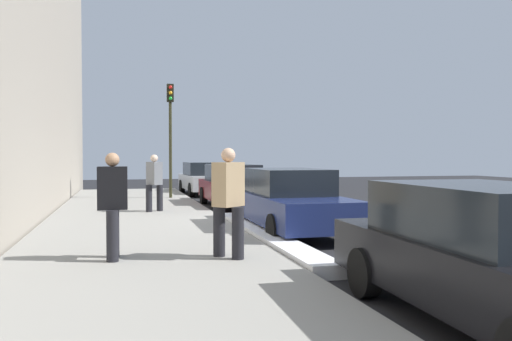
{
  "coord_description": "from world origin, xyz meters",
  "views": [
    {
      "loc": [
        12.6,
        -3.64,
        1.83
      ],
      "look_at": [
        2.04,
        -0.87,
        1.51
      ],
      "focal_mm": 35.94,
      "sensor_mm": 36.0,
      "label": 1
    }
  ],
  "objects_px": {
    "parked_car_navy": "(289,201)",
    "pedestrian_grey_coat": "(154,181)",
    "parked_car_maroon": "(233,186)",
    "pedestrian_black_coat": "(113,203)",
    "pedestrian_tan_coat": "(228,199)",
    "parked_car_silver": "(204,178)",
    "traffic_light_pole": "(170,121)",
    "parked_car_black": "(495,257)"
  },
  "relations": [
    {
      "from": "pedestrian_tan_coat",
      "to": "traffic_light_pole",
      "type": "height_order",
      "value": "traffic_light_pole"
    },
    {
      "from": "parked_car_maroon",
      "to": "traffic_light_pole",
      "type": "relative_size",
      "value": 1.06
    },
    {
      "from": "parked_car_navy",
      "to": "traffic_light_pole",
      "type": "height_order",
      "value": "traffic_light_pole"
    },
    {
      "from": "parked_car_silver",
      "to": "parked_car_black",
      "type": "bearing_deg",
      "value": 0.18
    },
    {
      "from": "pedestrian_grey_coat",
      "to": "traffic_light_pole",
      "type": "relative_size",
      "value": 0.38
    },
    {
      "from": "parked_car_maroon",
      "to": "parked_car_navy",
      "type": "bearing_deg",
      "value": 0.09
    },
    {
      "from": "parked_car_navy",
      "to": "traffic_light_pole",
      "type": "relative_size",
      "value": 1.06
    },
    {
      "from": "parked_car_black",
      "to": "pedestrian_black_coat",
      "type": "xyz_separation_m",
      "value": [
        -4.0,
        -3.96,
        0.31
      ]
    },
    {
      "from": "parked_car_black",
      "to": "pedestrian_black_coat",
      "type": "distance_m",
      "value": 5.63
    },
    {
      "from": "parked_car_maroon",
      "to": "parked_car_navy",
      "type": "distance_m",
      "value": 6.29
    },
    {
      "from": "parked_car_black",
      "to": "pedestrian_grey_coat",
      "type": "distance_m",
      "value": 11.46
    },
    {
      "from": "parked_car_maroon",
      "to": "pedestrian_black_coat",
      "type": "relative_size",
      "value": 2.79
    },
    {
      "from": "pedestrian_grey_coat",
      "to": "parked_car_maroon",
      "type": "bearing_deg",
      "value": 127.14
    },
    {
      "from": "parked_car_silver",
      "to": "pedestrian_grey_coat",
      "type": "bearing_deg",
      "value": -18.53
    },
    {
      "from": "parked_car_maroon",
      "to": "pedestrian_tan_coat",
      "type": "xyz_separation_m",
      "value": [
        9.64,
        -2.16,
        0.35
      ]
    },
    {
      "from": "pedestrian_grey_coat",
      "to": "traffic_light_pole",
      "type": "height_order",
      "value": "traffic_light_pole"
    },
    {
      "from": "parked_car_silver",
      "to": "parked_car_navy",
      "type": "distance_m",
      "value": 12.47
    },
    {
      "from": "parked_car_maroon",
      "to": "pedestrian_black_coat",
      "type": "xyz_separation_m",
      "value": [
        9.29,
        -3.99,
        0.31
      ]
    },
    {
      "from": "parked_car_black",
      "to": "pedestrian_grey_coat",
      "type": "height_order",
      "value": "pedestrian_grey_coat"
    },
    {
      "from": "parked_car_maroon",
      "to": "pedestrian_tan_coat",
      "type": "height_order",
      "value": "pedestrian_tan_coat"
    },
    {
      "from": "parked_car_maroon",
      "to": "pedestrian_black_coat",
      "type": "distance_m",
      "value": 10.12
    },
    {
      "from": "parked_car_silver",
      "to": "pedestrian_grey_coat",
      "type": "relative_size",
      "value": 2.68
    },
    {
      "from": "parked_car_silver",
      "to": "pedestrian_black_coat",
      "type": "relative_size",
      "value": 2.66
    },
    {
      "from": "pedestrian_grey_coat",
      "to": "pedestrian_tan_coat",
      "type": "bearing_deg",
      "value": 5.7
    },
    {
      "from": "parked_car_navy",
      "to": "pedestrian_grey_coat",
      "type": "height_order",
      "value": "pedestrian_grey_coat"
    },
    {
      "from": "parked_car_navy",
      "to": "traffic_light_pole",
      "type": "xyz_separation_m",
      "value": [
        -9.03,
        -1.98,
        2.44
      ]
    },
    {
      "from": "traffic_light_pole",
      "to": "pedestrian_grey_coat",
      "type": "bearing_deg",
      "value": -10.73
    },
    {
      "from": "parked_car_maroon",
      "to": "parked_car_navy",
      "type": "relative_size",
      "value": 1.0
    },
    {
      "from": "parked_car_silver",
      "to": "pedestrian_grey_coat",
      "type": "distance_m",
      "value": 8.85
    },
    {
      "from": "parked_car_maroon",
      "to": "traffic_light_pole",
      "type": "distance_m",
      "value": 4.16
    },
    {
      "from": "parked_car_navy",
      "to": "pedestrian_black_coat",
      "type": "relative_size",
      "value": 2.78
    },
    {
      "from": "parked_car_silver",
      "to": "pedestrian_tan_coat",
      "type": "height_order",
      "value": "pedestrian_tan_coat"
    },
    {
      "from": "traffic_light_pole",
      "to": "parked_car_silver",
      "type": "bearing_deg",
      "value": 151.45
    },
    {
      "from": "parked_car_navy",
      "to": "pedestrian_grey_coat",
      "type": "xyz_separation_m",
      "value": [
        -4.09,
        -2.91,
        0.3
      ]
    },
    {
      "from": "parked_car_black",
      "to": "traffic_light_pole",
      "type": "distance_m",
      "value": 16.32
    },
    {
      "from": "pedestrian_tan_coat",
      "to": "traffic_light_pole",
      "type": "distance_m",
      "value": 12.56
    },
    {
      "from": "pedestrian_tan_coat",
      "to": "pedestrian_grey_coat",
      "type": "distance_m",
      "value": 7.48
    },
    {
      "from": "parked_car_silver",
      "to": "parked_car_navy",
      "type": "bearing_deg",
      "value": 0.48
    },
    {
      "from": "traffic_light_pole",
      "to": "pedestrian_black_coat",
      "type": "bearing_deg",
      "value": -9.56
    },
    {
      "from": "pedestrian_tan_coat",
      "to": "pedestrian_grey_coat",
      "type": "relative_size",
      "value": 1.05
    },
    {
      "from": "pedestrian_black_coat",
      "to": "pedestrian_tan_coat",
      "type": "height_order",
      "value": "pedestrian_tan_coat"
    },
    {
      "from": "parked_car_black",
      "to": "parked_car_silver",
      "type": "bearing_deg",
      "value": -179.82
    }
  ]
}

